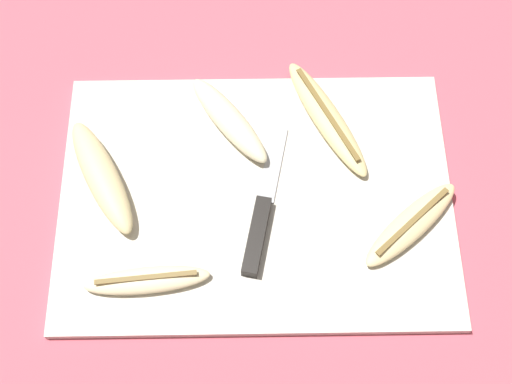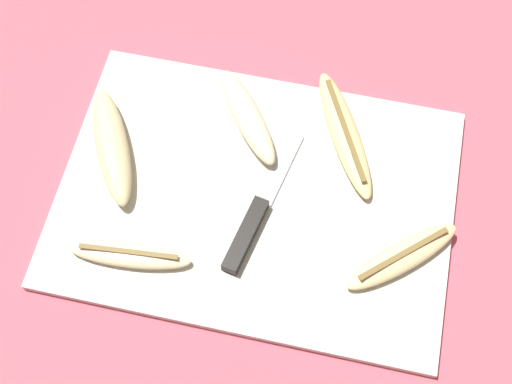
{
  "view_description": "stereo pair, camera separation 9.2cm",
  "coord_description": "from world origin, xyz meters",
  "px_view_note": "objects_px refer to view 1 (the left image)",
  "views": [
    {
      "loc": [
        -0.01,
        -0.4,
        0.85
      ],
      "look_at": [
        0.0,
        0.0,
        0.02
      ],
      "focal_mm": 50.0,
      "sensor_mm": 36.0,
      "label": 1
    },
    {
      "loc": [
        0.09,
        -0.39,
        0.85
      ],
      "look_at": [
        0.0,
        0.0,
        0.02
      ],
      "focal_mm": 50.0,
      "sensor_mm": 36.0,
      "label": 2
    }
  ],
  "objects_px": {
    "banana_cream_curved": "(147,280)",
    "banana_mellow_near": "(411,224)",
    "banana_spotted_left": "(327,118)",
    "banana_ripe_center": "(102,176)",
    "banana_bright_far": "(229,120)",
    "knife": "(260,224)"
  },
  "relations": [
    {
      "from": "banana_ripe_center",
      "to": "banana_cream_curved",
      "type": "bearing_deg",
      "value": -65.01
    },
    {
      "from": "banana_spotted_left",
      "to": "banana_mellow_near",
      "type": "relative_size",
      "value": 1.34
    },
    {
      "from": "banana_cream_curved",
      "to": "banana_spotted_left",
      "type": "bearing_deg",
      "value": 44.44
    },
    {
      "from": "banana_mellow_near",
      "to": "banana_ripe_center",
      "type": "distance_m",
      "value": 0.4
    },
    {
      "from": "banana_cream_curved",
      "to": "knife",
      "type": "bearing_deg",
      "value": 27.9
    },
    {
      "from": "banana_mellow_near",
      "to": "banana_ripe_center",
      "type": "bearing_deg",
      "value": 170.01
    },
    {
      "from": "banana_cream_curved",
      "to": "banana_bright_far",
      "type": "xyz_separation_m",
      "value": [
        0.1,
        0.22,
        0.01
      ]
    },
    {
      "from": "knife",
      "to": "banana_ripe_center",
      "type": "bearing_deg",
      "value": 173.74
    },
    {
      "from": "knife",
      "to": "banana_mellow_near",
      "type": "height_order",
      "value": "banana_mellow_near"
    },
    {
      "from": "banana_spotted_left",
      "to": "banana_cream_curved",
      "type": "bearing_deg",
      "value": -135.56
    },
    {
      "from": "banana_bright_far",
      "to": "knife",
      "type": "bearing_deg",
      "value": -75.06
    },
    {
      "from": "banana_cream_curved",
      "to": "banana_mellow_near",
      "type": "relative_size",
      "value": 1.07
    },
    {
      "from": "banana_cream_curved",
      "to": "banana_bright_far",
      "type": "distance_m",
      "value": 0.25
    },
    {
      "from": "banana_cream_curved",
      "to": "banana_mellow_near",
      "type": "bearing_deg",
      "value": 11.94
    },
    {
      "from": "banana_mellow_near",
      "to": "banana_spotted_left",
      "type": "bearing_deg",
      "value": 121.79
    },
    {
      "from": "banana_cream_curved",
      "to": "banana_ripe_center",
      "type": "bearing_deg",
      "value": 114.99
    },
    {
      "from": "knife",
      "to": "banana_cream_curved",
      "type": "height_order",
      "value": "banana_cream_curved"
    },
    {
      "from": "knife",
      "to": "banana_spotted_left",
      "type": "bearing_deg",
      "value": 70.44
    },
    {
      "from": "knife",
      "to": "banana_mellow_near",
      "type": "relative_size",
      "value": 1.47
    },
    {
      "from": "knife",
      "to": "banana_spotted_left",
      "type": "xyz_separation_m",
      "value": [
        0.09,
        0.15,
        0.0
      ]
    },
    {
      "from": "banana_spotted_left",
      "to": "banana_bright_far",
      "type": "relative_size",
      "value": 1.3
    },
    {
      "from": "banana_bright_far",
      "to": "banana_ripe_center",
      "type": "xyz_separation_m",
      "value": [
        -0.17,
        -0.08,
        0.0
      ]
    }
  ]
}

